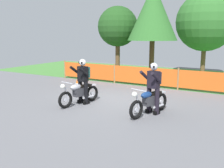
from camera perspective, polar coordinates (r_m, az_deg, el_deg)
The scene contains 11 objects.
ground at distance 10.20m, azimuth -0.01°, elevation -3.70°, with size 24.00×24.00×0.02m, color slate.
grass_verge at distance 16.63m, azimuth 12.44°, elevation 1.83°, with size 24.00×7.79×0.01m, color #4C8C3D.
barrier_fence at distance 12.93m, azimuth 7.21°, elevation 1.84°, with size 10.42×0.08×1.05m.
tree_leftmost at distance 16.07m, azimuth 1.30°, elevation 12.67°, with size 2.46×2.46×4.30m.
tree_near_left at distance 14.67m, azimuth 9.15°, elevation 15.52°, with size 2.76×2.76×5.32m.
tree_near_right at distance 17.06m, azimuth 20.22°, elevation 12.89°, with size 3.60×3.60×5.15m.
motorcycle_lead at distance 8.37m, azimuth 8.33°, elevation -3.86°, with size 0.74×1.92×0.92m.
motorcycle_trailing at distance 9.56m, azimuth -7.36°, elevation -1.96°, with size 0.66×1.94×0.92m.
rider_lead at distance 8.43m, azimuth 9.27°, elevation -0.28°, with size 0.64×0.75×1.69m.
rider_trailing at distance 9.61m, azimuth -6.50°, elevation 1.18°, with size 0.62×0.74×1.69m.
traffic_cone at distance 12.11m, azimuth -7.82°, elevation -0.15°, with size 0.32×0.32×0.53m.
Camera 1 is at (4.96, -8.53, 2.58)m, focal length 40.87 mm.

